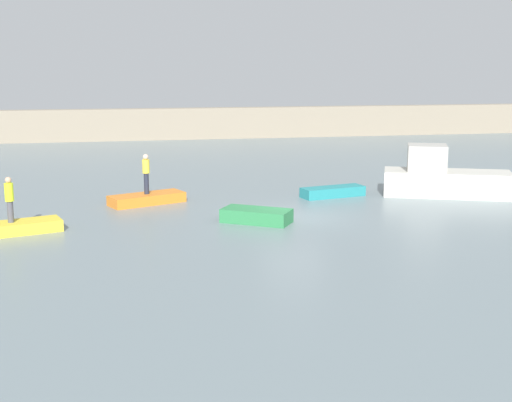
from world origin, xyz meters
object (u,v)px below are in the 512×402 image
(rowboat_yellow, at_px, (12,228))
(rowboat_green, at_px, (256,216))
(person_yellow_shirt, at_px, (146,172))
(rowboat_orange, at_px, (147,199))
(rowboat_teal, at_px, (333,192))
(person_hiviz_shirt, at_px, (9,197))
(motorboat, at_px, (443,178))

(rowboat_yellow, height_order, rowboat_green, rowboat_green)
(rowboat_green, relative_size, person_yellow_shirt, 1.50)
(rowboat_orange, relative_size, rowboat_green, 1.25)
(rowboat_yellow, relative_size, rowboat_teal, 1.17)
(rowboat_teal, bearing_deg, person_hiviz_shirt, -174.51)
(rowboat_yellow, bearing_deg, person_yellow_shirt, 24.36)
(motorboat, bearing_deg, rowboat_teal, 172.05)
(person_hiviz_shirt, bearing_deg, rowboat_teal, 18.79)
(rowboat_yellow, relative_size, person_yellow_shirt, 1.98)
(motorboat, height_order, rowboat_teal, motorboat)
(rowboat_orange, bearing_deg, rowboat_yellow, -160.87)
(rowboat_yellow, bearing_deg, rowboat_orange, 24.36)
(person_hiviz_shirt, bearing_deg, person_yellow_shirt, 42.23)
(motorboat, xyz_separation_m, rowboat_orange, (-13.83, 0.68, -0.60))
(rowboat_orange, bearing_deg, rowboat_green, -70.62)
(rowboat_teal, bearing_deg, rowboat_green, -148.14)
(rowboat_teal, xyz_separation_m, person_yellow_shirt, (-8.65, -0.04, 1.22))
(motorboat, relative_size, person_yellow_shirt, 3.44)
(motorboat, xyz_separation_m, rowboat_teal, (-5.18, 0.72, -0.59))
(motorboat, height_order, rowboat_green, motorboat)
(person_hiviz_shirt, bearing_deg, rowboat_yellow, -90.00)
(motorboat, distance_m, rowboat_orange, 13.86)
(rowboat_green, bearing_deg, person_hiviz_shirt, -147.40)
(rowboat_orange, height_order, person_yellow_shirt, person_yellow_shirt)
(motorboat, distance_m, person_yellow_shirt, 13.86)
(rowboat_yellow, xyz_separation_m, person_yellow_shirt, (5.11, 4.64, 1.23))
(rowboat_orange, height_order, rowboat_teal, rowboat_teal)
(motorboat, height_order, rowboat_orange, motorboat)
(motorboat, bearing_deg, person_yellow_shirt, 177.18)
(motorboat, height_order, rowboat_yellow, motorboat)
(rowboat_green, relative_size, person_hiviz_shirt, 1.58)
(rowboat_yellow, height_order, person_yellow_shirt, person_yellow_shirt)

